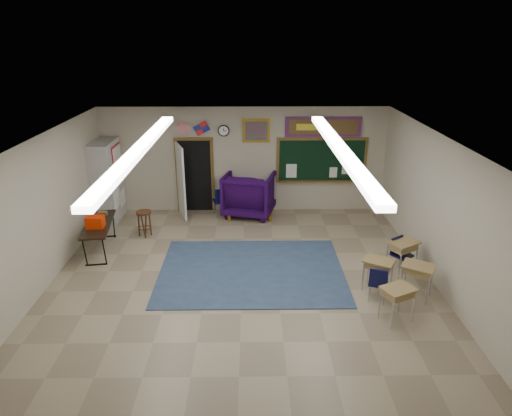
{
  "coord_description": "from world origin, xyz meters",
  "views": [
    {
      "loc": [
        0.19,
        -8.02,
        4.91
      ],
      "look_at": [
        0.31,
        1.5,
        1.21
      ],
      "focal_mm": 32.0,
      "sensor_mm": 36.0,
      "label": 1
    }
  ],
  "objects_px": {
    "wingback_armchair": "(250,193)",
    "student_desk_front_right": "(402,255)",
    "student_desk_front_left": "(378,273)",
    "folding_table": "(100,236)",
    "wooden_stool": "(144,223)"
  },
  "relations": [
    {
      "from": "student_desk_front_left",
      "to": "student_desk_front_right",
      "type": "distance_m",
      "value": 1.02
    },
    {
      "from": "student_desk_front_left",
      "to": "folding_table",
      "type": "relative_size",
      "value": 0.4
    },
    {
      "from": "student_desk_front_right",
      "to": "folding_table",
      "type": "relative_size",
      "value": 0.43
    },
    {
      "from": "student_desk_front_left",
      "to": "wooden_stool",
      "type": "distance_m",
      "value": 5.9
    },
    {
      "from": "wingback_armchair",
      "to": "folding_table",
      "type": "xyz_separation_m",
      "value": [
        -3.55,
        -2.3,
        -0.24
      ]
    },
    {
      "from": "wingback_armchair",
      "to": "student_desk_front_right",
      "type": "distance_m",
      "value": 4.76
    },
    {
      "from": "wingback_armchair",
      "to": "wooden_stool",
      "type": "distance_m",
      "value": 3.07
    },
    {
      "from": "wingback_armchair",
      "to": "wooden_stool",
      "type": "bearing_deg",
      "value": 42.96
    },
    {
      "from": "wooden_stool",
      "to": "student_desk_front_left",
      "type": "bearing_deg",
      "value": -27.25
    },
    {
      "from": "folding_table",
      "to": "wooden_stool",
      "type": "relative_size",
      "value": 2.65
    },
    {
      "from": "wingback_armchair",
      "to": "student_desk_front_right",
      "type": "relative_size",
      "value": 1.79
    },
    {
      "from": "wingback_armchair",
      "to": "student_desk_front_left",
      "type": "relative_size",
      "value": 1.92
    },
    {
      "from": "wooden_stool",
      "to": "student_desk_front_right",
      "type": "bearing_deg",
      "value": -18.27
    },
    {
      "from": "wingback_armchair",
      "to": "wooden_stool",
      "type": "relative_size",
      "value": 2.05
    },
    {
      "from": "wingback_armchair",
      "to": "student_desk_front_right",
      "type": "height_order",
      "value": "wingback_armchair"
    }
  ]
}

